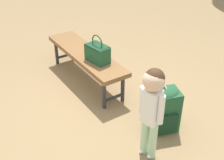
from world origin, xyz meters
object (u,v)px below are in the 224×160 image
at_px(park_bench, 86,56).
at_px(handbag, 97,52).
at_px(backpack_large, 163,108).
at_px(child_standing, 152,101).

xyz_separation_m(park_bench, handbag, (0.30, 0.08, 0.18)).
relative_size(handbag, backpack_large, 0.65).
xyz_separation_m(park_bench, child_standing, (1.61, 0.18, 0.28)).
relative_size(child_standing, backpack_large, 1.76).
bearing_deg(child_standing, park_bench, -173.71).
height_order(handbag, backpack_large, handbag).
xyz_separation_m(handbag, child_standing, (1.31, 0.10, 0.09)).
height_order(park_bench, handbag, handbag).
height_order(child_standing, backpack_large, child_standing).
relative_size(park_bench, child_standing, 1.64).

